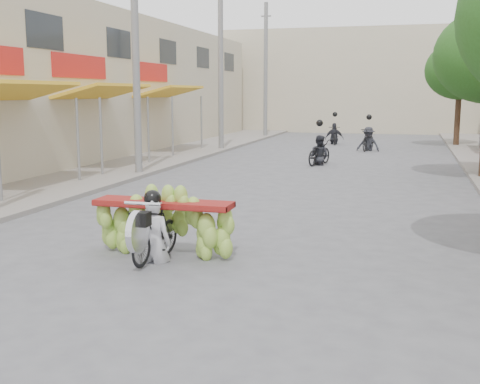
# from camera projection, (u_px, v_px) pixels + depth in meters

# --- Properties ---
(ground) EXTENTS (120.00, 120.00, 0.00)m
(ground) POSITION_uv_depth(u_px,v_px,m) (121.00, 329.00, 6.96)
(ground) COLOR #5C5C61
(ground) RESTS_ON ground
(sidewalk_left) EXTENTS (4.00, 60.00, 0.12)m
(sidewalk_left) POSITION_uv_depth(u_px,v_px,m) (134.00, 162.00, 23.06)
(sidewalk_left) COLOR gray
(sidewalk_left) RESTS_ON ground
(shophouse_row_left) EXTENTS (9.77, 40.00, 6.00)m
(shophouse_row_left) POSITION_uv_depth(u_px,v_px,m) (1.00, 85.00, 22.95)
(shophouse_row_left) COLOR #BDB295
(shophouse_row_left) RESTS_ON ground
(far_building) EXTENTS (20.00, 6.00, 7.00)m
(far_building) POSITION_uv_depth(u_px,v_px,m) (366.00, 81.00, 42.47)
(far_building) COLOR #BDB295
(far_building) RESTS_ON ground
(utility_pole_mid) EXTENTS (0.60, 0.24, 8.00)m
(utility_pole_mid) POSITION_uv_depth(u_px,v_px,m) (136.00, 51.00, 19.14)
(utility_pole_mid) COLOR slate
(utility_pole_mid) RESTS_ON ground
(utility_pole_far) EXTENTS (0.60, 0.24, 8.00)m
(utility_pole_far) POSITION_uv_depth(u_px,v_px,m) (221.00, 64.00, 27.69)
(utility_pole_far) COLOR slate
(utility_pole_far) RESTS_ON ground
(utility_pole_back) EXTENTS (0.60, 0.24, 8.00)m
(utility_pole_back) POSITION_uv_depth(u_px,v_px,m) (266.00, 70.00, 36.23)
(utility_pole_back) COLOR slate
(utility_pole_back) RESTS_ON ground
(street_tree_far) EXTENTS (3.40, 3.40, 5.25)m
(street_tree_far) POSITION_uv_depth(u_px,v_px,m) (460.00, 70.00, 29.59)
(street_tree_far) COLOR #3A2719
(street_tree_far) RESTS_ON ground
(banana_motorbike) EXTENTS (2.35, 1.77, 1.94)m
(banana_motorbike) POSITION_uv_depth(u_px,v_px,m) (159.00, 218.00, 9.83)
(banana_motorbike) COLOR black
(banana_motorbike) RESTS_ON ground
(bg_motorbike_a) EXTENTS (1.07, 1.78, 1.95)m
(bg_motorbike_a) POSITION_uv_depth(u_px,v_px,m) (319.00, 145.00, 22.63)
(bg_motorbike_a) COLOR black
(bg_motorbike_a) RESTS_ON ground
(bg_motorbike_b) EXTENTS (1.14, 1.93, 1.95)m
(bg_motorbike_b) POSITION_uv_depth(u_px,v_px,m) (369.00, 133.00, 28.08)
(bg_motorbike_b) COLOR black
(bg_motorbike_b) RESTS_ON ground
(bg_motorbike_c) EXTENTS (1.04, 1.67, 1.95)m
(bg_motorbike_c) POSITION_uv_depth(u_px,v_px,m) (335.00, 129.00, 31.70)
(bg_motorbike_c) COLOR black
(bg_motorbike_c) RESTS_ON ground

